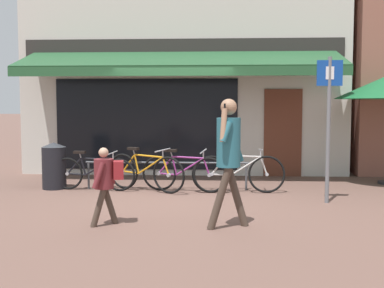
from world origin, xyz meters
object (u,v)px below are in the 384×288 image
Objects in this scene: bicycle_purple at (184,173)px; pedestrian_adult at (229,148)px; litter_bin at (54,165)px; bicycle_orange at (145,172)px; bicycle_black at (93,173)px; bicycle_silver at (239,173)px; pedestrian_child at (106,177)px; parking_sign at (329,115)px.

pedestrian_adult is at bearing -62.80° from bicycle_purple.
bicycle_purple is at bearing -4.66° from litter_bin.
bicycle_orange reaches higher than bicycle_purple.
litter_bin is (-2.69, 0.22, 0.10)m from bicycle_purple.
bicycle_black is 1.83× the size of litter_bin.
bicycle_black is at bearing -154.65° from bicycle_orange.
bicycle_silver is at bearing -3.81° from litter_bin.
bicycle_orange is at bearing -103.96° from pedestrian_child.
bicycle_purple is 1.80× the size of litter_bin.
pedestrian_child is at bearing -98.30° from bicycle_purple.
litter_bin is (-1.92, 0.20, 0.09)m from bicycle_orange.
litter_bin is at bearing -174.34° from bicycle_purple.
pedestrian_child reaches higher than bicycle_silver.
bicycle_purple is at bearing 175.79° from bicycle_silver.
litter_bin reaches higher than bicycle_black.
bicycle_orange is at bearing -63.81° from pedestrian_adult.
bicycle_purple is 3.00m from parking_sign.
bicycle_black is 1.04× the size of bicycle_orange.
bicycle_purple is 0.95× the size of bicycle_silver.
bicycle_purple is 1.52× the size of pedestrian_child.
pedestrian_child reaches higher than bicycle_orange.
pedestrian_adult is 1.79m from pedestrian_child.
pedestrian_child reaches higher than bicycle_black.
litter_bin is (-3.52, 2.96, -0.65)m from pedestrian_adult.
litter_bin is at bearing -43.97° from pedestrian_adult.
parking_sign reaches higher than bicycle_purple.
pedestrian_child is (-2.00, -2.67, 0.30)m from bicycle_silver.
pedestrian_adult reaches higher than bicycle_silver.
pedestrian_child is 1.18× the size of litter_bin.
pedestrian_child reaches higher than bicycle_purple.
bicycle_black is 1.01× the size of bicycle_purple.
pedestrian_child is at bearing -5.18° from pedestrian_adult.
bicycle_black is 1.55× the size of pedestrian_child.
bicycle_purple is at bearing -119.69° from pedestrian_child.
bicycle_black is 0.88m from litter_bin.
litter_bin is at bearing 173.68° from bicycle_silver.
pedestrian_child is at bearing -58.64° from litter_bin.
pedestrian_adult is at bearing -32.97° from bicycle_orange.
pedestrian_adult is at bearing -134.32° from parking_sign.
bicycle_silver is 1.00× the size of pedestrian_adult.
parking_sign reaches higher than bicycle_orange.
parking_sign is at bearing -9.28° from bicycle_purple.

